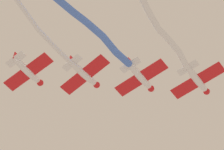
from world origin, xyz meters
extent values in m
ellipsoid|color=white|center=(4.45, -4.06, 60.93)|extent=(3.58, 5.12, 1.08)
sphere|color=red|center=(3.19, -6.24, 60.93)|extent=(1.26, 1.26, 0.92)
ellipsoid|color=#1E2D4C|center=(4.12, -4.63, 61.34)|extent=(1.29, 1.50, 0.58)
cube|color=red|center=(4.36, -4.21, 60.79)|extent=(7.56, 5.41, 0.14)
cube|color=white|center=(5.57, -2.13, 61.03)|extent=(3.10, 2.38, 0.12)
cube|color=red|center=(5.51, -2.23, 61.59)|extent=(0.73, 1.11, 1.49)
cylinder|color=white|center=(6.20, -0.68, 61.05)|extent=(1.89, 2.50, 1.44)
cylinder|color=white|center=(7.23, 1.39, 61.24)|extent=(1.95, 2.41, 0.87)
cylinder|color=white|center=(8.44, 3.27, 61.16)|extent=(2.01, 2.26, 1.11)
cylinder|color=white|center=(9.55, 5.30, 61.29)|extent=(2.05, 2.64, 1.51)
cylinder|color=white|center=(10.37, 7.29, 61.68)|extent=(1.72, 2.05, 1.46)
sphere|color=white|center=(5.78, -1.77, 60.87)|extent=(0.84, 0.84, 0.84)
sphere|color=white|center=(6.62, 0.41, 61.23)|extent=(0.84, 0.84, 0.84)
sphere|color=white|center=(7.84, 2.38, 61.25)|extent=(0.84, 0.84, 0.84)
sphere|color=white|center=(9.03, 4.16, 61.07)|extent=(0.84, 0.84, 0.84)
sphere|color=white|center=(10.06, 6.43, 61.51)|extent=(0.84, 0.84, 0.84)
ellipsoid|color=white|center=(12.00, -2.83, 61.18)|extent=(3.62, 5.10, 1.08)
sphere|color=red|center=(10.71, -5.00, 61.18)|extent=(1.26, 1.26, 0.92)
ellipsoid|color=#1E2D4C|center=(11.66, -3.40, 61.59)|extent=(1.29, 1.50, 0.58)
cube|color=red|center=(11.90, -2.98, 61.04)|extent=(7.53, 5.46, 0.14)
cube|color=white|center=(13.13, -0.92, 61.28)|extent=(3.10, 2.40, 0.12)
cube|color=red|center=(13.07, -1.01, 61.84)|extent=(0.74, 1.11, 1.49)
cylinder|color=#4C75DB|center=(14.08, 0.44, 61.11)|extent=(2.25, 2.54, 0.98)
cylinder|color=#4C75DB|center=(15.52, 2.59, 61.25)|extent=(2.39, 2.82, 1.42)
cylinder|color=#4C75DB|center=(17.14, 4.81, 61.62)|extent=(2.74, 2.73, 1.47)
cylinder|color=#4C75DB|center=(18.82, 6.74, 61.76)|extent=(2.29, 2.37, 1.13)
cylinder|color=#4C75DB|center=(20.45, 8.64, 61.78)|extent=(2.56, 2.67, 1.17)
sphere|color=#4C75DB|center=(13.34, -0.55, 61.12)|extent=(0.94, 0.94, 0.94)
sphere|color=#4C75DB|center=(14.82, 1.43, 61.09)|extent=(0.94, 0.94, 0.94)
sphere|color=#4C75DB|center=(16.22, 3.76, 61.41)|extent=(0.94, 0.94, 0.94)
sphere|color=#4C75DB|center=(18.07, 5.86, 61.82)|extent=(0.94, 0.94, 0.94)
sphere|color=#4C75DB|center=(19.57, 7.61, 61.69)|extent=(0.94, 0.94, 0.94)
ellipsoid|color=white|center=(19.54, -1.60, 61.43)|extent=(3.96, 4.92, 1.08)
sphere|color=red|center=(18.07, -3.65, 61.43)|extent=(1.28, 1.28, 0.92)
ellipsoid|color=#1E2D4C|center=(19.15, -2.14, 61.84)|extent=(1.36, 1.49, 0.58)
cube|color=red|center=(19.43, -1.75, 61.29)|extent=(7.29, 5.95, 0.14)
cube|color=white|center=(20.83, 0.20, 61.53)|extent=(3.03, 2.57, 0.12)
cube|color=red|center=(20.77, 0.11, 62.09)|extent=(0.82, 1.06, 1.49)
cylinder|color=white|center=(22.00, 1.80, 61.55)|extent=(2.43, 2.89, 1.06)
cylinder|color=white|center=(23.63, 4.39, 61.66)|extent=(2.03, 2.93, 0.82)
cylinder|color=white|center=(24.98, 7.27, 61.56)|extent=(1.86, 3.36, 0.67)
sphere|color=white|center=(21.08, 0.54, 61.37)|extent=(0.61, 0.61, 0.61)
sphere|color=white|center=(22.91, 3.07, 61.74)|extent=(0.61, 0.61, 0.61)
sphere|color=white|center=(24.34, 5.71, 61.58)|extent=(0.61, 0.61, 0.61)
sphere|color=white|center=(25.62, 8.83, 61.54)|extent=(0.61, 0.61, 0.61)
ellipsoid|color=white|center=(27.08, -0.38, 61.68)|extent=(3.70, 5.06, 1.08)
sphere|color=red|center=(25.75, -2.52, 61.68)|extent=(1.27, 1.27, 0.92)
ellipsoid|color=#1E2D4C|center=(26.73, -0.94, 62.09)|extent=(1.31, 1.50, 0.58)
cube|color=red|center=(26.98, -0.53, 61.54)|extent=(7.48, 5.58, 0.14)
cube|color=white|center=(28.25, 1.51, 61.78)|extent=(3.08, 2.44, 0.12)
cube|color=red|center=(28.19, 1.42, 62.34)|extent=(0.76, 1.10, 1.49)
camera|label=1|loc=(11.21, 34.83, 4.26)|focal=81.08mm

